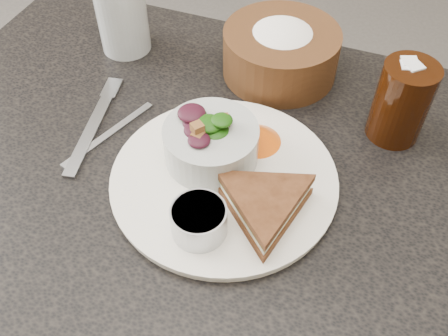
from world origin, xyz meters
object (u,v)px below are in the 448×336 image
at_px(cola_glass, 403,99).
at_px(water_glass, 122,15).
at_px(bread_basket, 281,45).
at_px(sandwich, 265,205).
at_px(dressing_ramekin, 199,221).
at_px(dinner_plate, 224,179).
at_px(salad_bowl, 211,138).
at_px(dining_table, 220,296).

xyz_separation_m(cola_glass, water_glass, (-0.47, 0.05, -0.00)).
bearing_deg(bread_basket, sandwich, -76.98).
bearing_deg(dressing_ramekin, dinner_plate, 91.75).
relative_size(dinner_plate, dressing_ramekin, 4.39).
distance_m(sandwich, salad_bowl, 0.12).
height_order(salad_bowl, water_glass, water_glass).
height_order(dining_table, dressing_ramekin, dressing_ramekin).
relative_size(sandwich, bread_basket, 0.78).
bearing_deg(sandwich, cola_glass, 101.99).
height_order(cola_glass, water_glass, cola_glass).
relative_size(dressing_ramekin, water_glass, 0.54).
distance_m(salad_bowl, cola_glass, 0.27).
height_order(dining_table, salad_bowl, salad_bowl).
distance_m(dining_table, sandwich, 0.42).
relative_size(sandwich, dressing_ramekin, 2.12).
xyz_separation_m(dressing_ramekin, water_glass, (-0.27, 0.32, 0.03)).
bearing_deg(water_glass, salad_bowl, -39.94).
distance_m(salad_bowl, dressing_ramekin, 0.12).
bearing_deg(salad_bowl, dressing_ramekin, -75.04).
height_order(dining_table, water_glass, water_glass).
bearing_deg(salad_bowl, bread_basket, 82.85).
bearing_deg(bread_basket, dressing_ramekin, -89.57).
relative_size(dining_table, sandwich, 6.88).
height_order(bread_basket, cola_glass, cola_glass).
bearing_deg(cola_glass, sandwich, -120.58).
bearing_deg(dressing_ramekin, sandwich, 37.99).
bearing_deg(dinner_plate, salad_bowl, 137.55).
bearing_deg(sandwich, water_glass, -175.82).
bearing_deg(dressing_ramekin, salad_bowl, 104.96).
bearing_deg(salad_bowl, sandwich, -34.24).
bearing_deg(dining_table, sandwich, -33.71).
bearing_deg(cola_glass, dressing_ramekin, -125.84).
height_order(bread_basket, water_glass, water_glass).
height_order(salad_bowl, dressing_ramekin, salad_bowl).
relative_size(salad_bowl, bread_basket, 0.69).
bearing_deg(sandwich, salad_bowl, -171.68).
relative_size(sandwich, water_glass, 1.14).
bearing_deg(dinner_plate, dressing_ramekin, -88.25).
relative_size(dinner_plate, salad_bowl, 2.35).
xyz_separation_m(sandwich, salad_bowl, (-0.10, 0.07, 0.02)).
bearing_deg(dining_table, dressing_ramekin, -80.76).
bearing_deg(cola_glass, salad_bowl, -146.10).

